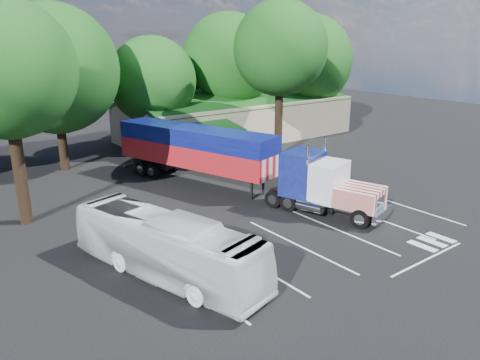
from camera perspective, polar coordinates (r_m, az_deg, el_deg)
ground at (r=29.15m, az=-1.13°, el=-3.98°), size 120.00×120.00×0.00m
event_hall at (r=50.36m, az=-0.54°, el=7.70°), size 24.20×14.12×5.55m
tree_row_c at (r=39.79m, az=-21.73°, el=12.43°), size 10.00×10.00×13.05m
tree_row_d at (r=44.42m, az=-10.63°, el=11.82°), size 8.00×8.00×10.60m
tree_row_e at (r=49.44m, az=-1.40°, el=14.37°), size 9.60×9.60×12.90m
tree_row_f at (r=55.07m, az=8.08°, el=14.20°), size 10.40×10.40×13.00m
tree_near_left at (r=28.54m, az=-26.74°, el=11.96°), size 7.60×7.60×12.65m
tree_near_right at (r=41.06m, az=4.94°, el=15.66°), size 8.00×8.00×13.50m
semi_truck at (r=32.72m, az=-1.82°, el=2.94°), size 8.55×20.69×4.37m
woman at (r=28.88m, az=11.00°, el=-2.77°), size 0.50×0.67×1.65m
bicycle at (r=35.68m, az=1.53°, el=0.90°), size 1.44×2.07×1.03m
tour_bus at (r=21.50m, az=-8.91°, el=-8.01°), size 5.02×10.72×2.91m
silver_sedan at (r=46.63m, az=0.57°, el=5.09°), size 4.71×2.25×1.49m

